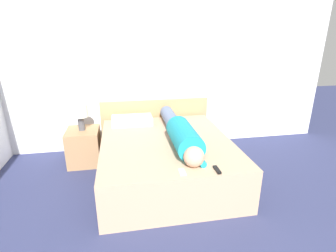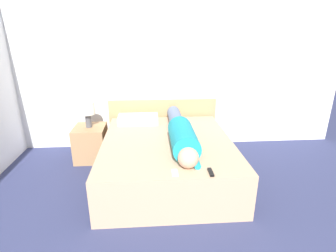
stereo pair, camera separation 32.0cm
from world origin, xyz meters
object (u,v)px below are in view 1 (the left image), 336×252
object	(u,v)px
table_lamp	(80,113)
bed	(166,159)
nightstand	(84,146)
tv_remote	(217,170)
person_lying	(181,133)
cell_phone	(182,172)
pillow_near_headboard	(132,120)

from	to	relation	value
table_lamp	bed	bearing A→B (deg)	-28.73
table_lamp	nightstand	bearing A→B (deg)	90.00
table_lamp	tv_remote	world-z (taller)	table_lamp
bed	tv_remote	bearing A→B (deg)	-66.92
person_lying	cell_phone	world-z (taller)	person_lying
pillow_near_headboard	tv_remote	world-z (taller)	pillow_near_headboard
cell_phone	bed	bearing A→B (deg)	91.14
bed	person_lying	xyz separation A→B (m)	(0.17, -0.11, 0.40)
nightstand	person_lying	world-z (taller)	person_lying
bed	table_lamp	size ratio (longest dim) A/B	5.11
cell_phone	table_lamp	bearing A→B (deg)	127.97
pillow_near_headboard	cell_phone	distance (m)	1.63
tv_remote	person_lying	bearing A→B (deg)	105.17
nightstand	person_lying	distance (m)	1.55
bed	pillow_near_headboard	world-z (taller)	pillow_near_headboard
person_lying	tv_remote	world-z (taller)	person_lying
pillow_near_headboard	bed	bearing A→B (deg)	-60.82
table_lamp	cell_phone	distance (m)	1.89
bed	nightstand	distance (m)	1.30
bed	tv_remote	distance (m)	1.00
nightstand	table_lamp	world-z (taller)	table_lamp
nightstand	pillow_near_headboard	bearing A→B (deg)	7.59
cell_phone	pillow_near_headboard	bearing A→B (deg)	104.90
table_lamp	person_lying	world-z (taller)	table_lamp
table_lamp	pillow_near_headboard	size ratio (longest dim) A/B	0.63
nightstand	table_lamp	bearing A→B (deg)	-90.00
pillow_near_headboard	nightstand	bearing A→B (deg)	-172.41
bed	table_lamp	bearing A→B (deg)	151.27
person_lying	nightstand	bearing A→B (deg)	150.57
person_lying	pillow_near_headboard	size ratio (longest dim) A/B	2.93
tv_remote	table_lamp	bearing A→B (deg)	135.12
nightstand	pillow_near_headboard	size ratio (longest dim) A/B	0.86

